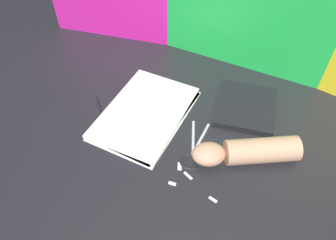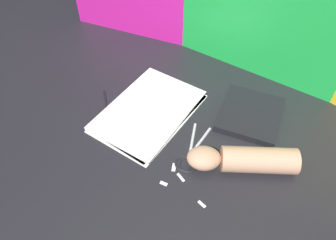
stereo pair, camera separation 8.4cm
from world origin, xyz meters
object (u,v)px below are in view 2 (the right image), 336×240
(hand_forearm, at_px, (244,160))
(book_closed, at_px, (250,114))
(paper_stack, at_px, (148,111))
(scissors, at_px, (189,155))

(hand_forearm, bearing_deg, book_closed, 105.55)
(paper_stack, height_order, book_closed, book_closed)
(book_closed, bearing_deg, paper_stack, -152.16)
(book_closed, relative_size, hand_forearm, 0.79)
(book_closed, xyz_separation_m, scissors, (-0.09, -0.24, -0.01))
(scissors, relative_size, hand_forearm, 0.64)
(paper_stack, distance_m, scissors, 0.22)
(paper_stack, distance_m, book_closed, 0.33)
(book_closed, xyz_separation_m, hand_forearm, (0.05, -0.20, 0.02))
(book_closed, height_order, scissors, book_closed)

